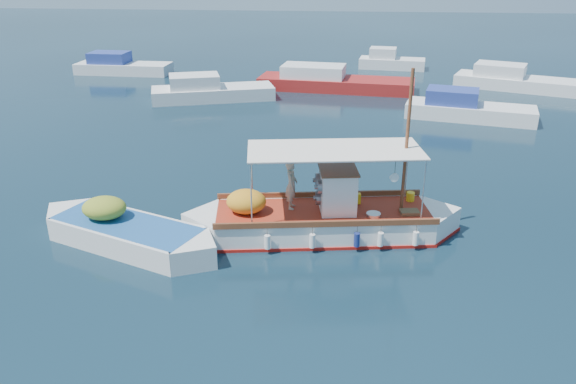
# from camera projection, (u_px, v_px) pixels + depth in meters

# --- Properties ---
(ground) EXTENTS (160.00, 160.00, 0.00)m
(ground) POSITION_uv_depth(u_px,v_px,m) (331.00, 242.00, 17.68)
(ground) COLOR black
(ground) RESTS_ON ground
(fishing_caique) EXTENTS (8.91, 3.39, 5.50)m
(fishing_caique) POSITION_uv_depth(u_px,v_px,m) (321.00, 220.00, 18.03)
(fishing_caique) COLOR white
(fishing_caique) RESTS_ON ground
(dinghy) EXTENTS (6.23, 3.53, 1.63)m
(dinghy) POSITION_uv_depth(u_px,v_px,m) (126.00, 234.00, 17.43)
(dinghy) COLOR white
(dinghy) RESTS_ON ground
(bg_boat_nw) EXTENTS (7.85, 4.57, 1.80)m
(bg_boat_nw) POSITION_uv_depth(u_px,v_px,m) (209.00, 92.00, 34.94)
(bg_boat_nw) COLOR silver
(bg_boat_nw) RESTS_ON ground
(bg_boat_n) EXTENTS (10.54, 3.93, 1.80)m
(bg_boat_n) POSITION_uv_depth(u_px,v_px,m) (331.00, 82.00, 37.60)
(bg_boat_n) COLOR maroon
(bg_boat_n) RESTS_ON ground
(bg_boat_ne) EXTENTS (7.15, 3.68, 1.80)m
(bg_boat_ne) POSITION_uv_depth(u_px,v_px,m) (466.00, 110.00, 30.87)
(bg_boat_ne) COLOR silver
(bg_boat_ne) RESTS_ON ground
(bg_boat_e) EXTENTS (8.36, 5.32, 1.80)m
(bg_boat_e) POSITION_uv_depth(u_px,v_px,m) (513.00, 81.00, 37.88)
(bg_boat_e) COLOR silver
(bg_boat_e) RESTS_ON ground
(bg_boat_far_w) EXTENTS (7.18, 2.51, 1.80)m
(bg_boat_far_w) POSITION_uv_depth(u_px,v_px,m) (121.00, 67.00, 42.76)
(bg_boat_far_w) COLOR silver
(bg_boat_far_w) RESTS_ON ground
(bg_boat_far_n) EXTENTS (5.31, 2.64, 1.80)m
(bg_boat_far_n) POSITION_uv_depth(u_px,v_px,m) (390.00, 62.00, 44.73)
(bg_boat_far_n) COLOR silver
(bg_boat_far_n) RESTS_ON ground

